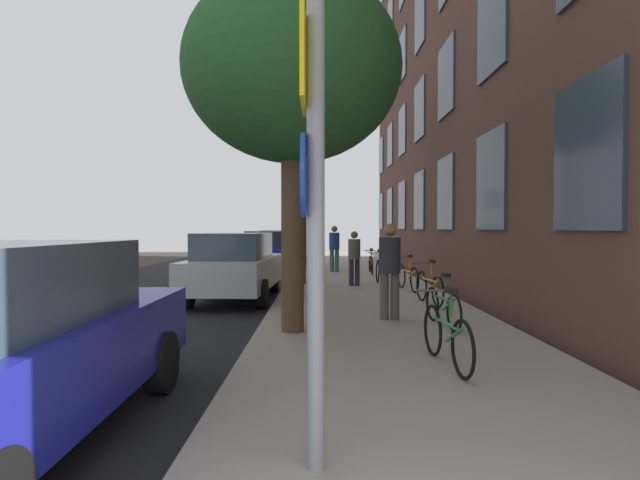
# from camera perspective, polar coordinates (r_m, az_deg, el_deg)

# --- Properties ---
(ground_plane) EXTENTS (41.80, 41.80, 0.00)m
(ground_plane) POSITION_cam_1_polar(r_m,az_deg,el_deg) (16.10, -8.64, -4.90)
(ground_plane) COLOR #332D28
(road_asphalt) EXTENTS (7.00, 38.00, 0.01)m
(road_asphalt) POSITION_cam_1_polar(r_m,az_deg,el_deg) (16.54, -15.88, -4.75)
(road_asphalt) COLOR black
(road_asphalt) RESTS_ON ground
(sidewalk) EXTENTS (4.20, 38.00, 0.12)m
(sidewalk) POSITION_cam_1_polar(r_m,az_deg,el_deg) (15.94, 3.94, -4.73)
(sidewalk) COLOR gray
(sidewalk) RESTS_ON ground
(sign_post) EXTENTS (0.16, 0.60, 3.58)m
(sign_post) POSITION_cam_1_polar(r_m,az_deg,el_deg) (3.34, -0.87, 7.07)
(sign_post) COLOR gray
(sign_post) RESTS_ON sidewalk
(traffic_light) EXTENTS (0.43, 0.24, 3.33)m
(traffic_light) POSITION_cam_1_polar(r_m,az_deg,el_deg) (21.84, -1.97, 3.08)
(traffic_light) COLOR black
(traffic_light) RESTS_ON sidewalk
(tree_near) EXTENTS (3.40, 3.40, 5.54)m
(tree_near) POSITION_cam_1_polar(r_m,az_deg,el_deg) (8.21, -3.15, 18.66)
(tree_near) COLOR #4C3823
(tree_near) RESTS_ON sidewalk
(tree_far) EXTENTS (3.15, 3.15, 6.49)m
(tree_far) POSITION_cam_1_polar(r_m,az_deg,el_deg) (15.03, -2.20, 14.77)
(tree_far) COLOR brown
(tree_far) RESTS_ON sidewalk
(bicycle_0) EXTENTS (0.42, 1.65, 0.94)m
(bicycle_0) POSITION_cam_1_polar(r_m,az_deg,el_deg) (6.12, 14.29, -10.52)
(bicycle_0) COLOR black
(bicycle_0) RESTS_ON sidewalk
(bicycle_1) EXTENTS (0.42, 1.59, 0.89)m
(bicycle_1) POSITION_cam_1_polar(r_m,az_deg,el_deg) (8.55, 13.88, -7.28)
(bicycle_1) COLOR black
(bicycle_1) RESTS_ON sidewalk
(bicycle_2) EXTENTS (0.42, 1.66, 0.96)m
(bicycle_2) POSITION_cam_1_polar(r_m,az_deg,el_deg) (10.93, 12.42, -5.24)
(bicycle_2) COLOR black
(bicycle_2) RESTS_ON sidewalk
(bicycle_3) EXTENTS (0.42, 1.74, 0.94)m
(bicycle_3) POSITION_cam_1_polar(r_m,az_deg,el_deg) (13.27, 10.03, -4.12)
(bicycle_3) COLOR black
(bicycle_3) RESTS_ON sidewalk
(bicycle_4) EXTENTS (0.54, 1.63, 0.98)m
(bicycle_4) POSITION_cam_1_polar(r_m,az_deg,el_deg) (15.57, 6.86, -3.25)
(bicycle_4) COLOR black
(bicycle_4) RESTS_ON sidewalk
(bicycle_5) EXTENTS (0.42, 1.66, 0.91)m
(bicycle_5) POSITION_cam_1_polar(r_m,az_deg,el_deg) (17.94, 5.87, -2.73)
(bicycle_5) COLOR black
(bicycle_5) RESTS_ON sidewalk
(pedestrian_0) EXTENTS (0.40, 0.40, 1.71)m
(pedestrian_0) POSITION_cam_1_polar(r_m,az_deg,el_deg) (8.94, 7.99, -2.81)
(pedestrian_0) COLOR #4C4742
(pedestrian_0) RESTS_ON sidewalk
(pedestrian_1) EXTENTS (0.49, 0.49, 1.54)m
(pedestrian_1) POSITION_cam_1_polar(r_m,az_deg,el_deg) (14.17, 3.96, -1.67)
(pedestrian_1) COLOR #26262D
(pedestrian_1) RESTS_ON sidewalk
(pedestrian_2) EXTENTS (0.46, 0.46, 1.71)m
(pedestrian_2) POSITION_cam_1_polar(r_m,az_deg,el_deg) (18.72, 1.67, -0.64)
(pedestrian_2) COLOR #33594C
(pedestrian_2) RESTS_ON sidewalk
(car_1) EXTENTS (1.96, 4.44, 1.62)m
(car_1) POSITION_cam_1_polar(r_m,az_deg,el_deg) (12.30, -9.62, -2.88)
(car_1) COLOR #B7B7BC
(car_1) RESTS_ON road_asphalt
(car_2) EXTENTS (1.97, 4.03, 1.62)m
(car_2) POSITION_cam_1_polar(r_m,az_deg,el_deg) (20.56, -5.93, -1.19)
(car_2) COLOR navy
(car_2) RESTS_ON road_asphalt
(car_3) EXTENTS (1.89, 4.42, 1.62)m
(car_3) POSITION_cam_1_polar(r_m,az_deg,el_deg) (28.88, -5.03, -0.46)
(car_3) COLOR red
(car_3) RESTS_ON road_asphalt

